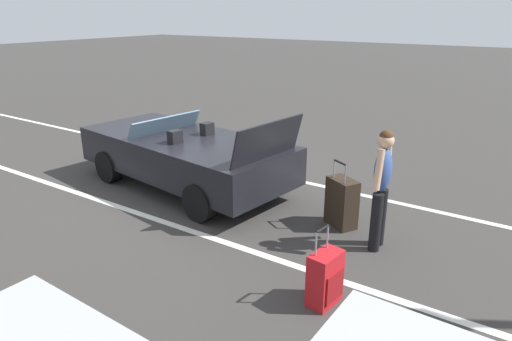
% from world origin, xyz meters
% --- Properties ---
extents(ground_plane, '(80.00, 80.00, 0.00)m').
position_xyz_m(ground_plane, '(0.00, 0.00, 0.00)').
color(ground_plane, '#383533').
extents(lot_line_near, '(18.00, 0.12, 0.01)m').
position_xyz_m(lot_line_near, '(0.00, -1.35, 0.00)').
color(lot_line_near, silver).
rests_on(lot_line_near, ground_plane).
extents(lot_line_mid, '(18.00, 0.12, 0.01)m').
position_xyz_m(lot_line_mid, '(0.00, 1.35, 0.00)').
color(lot_line_mid, silver).
rests_on(lot_line_mid, ground_plane).
extents(convertible_car, '(4.34, 2.30, 1.53)m').
position_xyz_m(convertible_car, '(0.20, -0.03, 0.59)').
color(convertible_car, black).
rests_on(convertible_car, ground_plane).
extents(suitcase_large_black, '(0.56, 0.48, 1.03)m').
position_xyz_m(suitcase_large_black, '(-3.03, -0.05, 0.37)').
color(suitcase_large_black, '#2D2319').
rests_on(suitcase_large_black, ground_plane).
extents(suitcase_medium_bright, '(0.31, 0.43, 0.90)m').
position_xyz_m(suitcase_medium_bright, '(-3.65, 1.84, 0.31)').
color(suitcase_medium_bright, red).
rests_on(suitcase_medium_bright, ground_plane).
extents(traveler_person, '(0.23, 0.60, 1.65)m').
position_xyz_m(traveler_person, '(-3.70, 0.30, 0.93)').
color(traveler_person, black).
rests_on(traveler_person, ground_plane).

